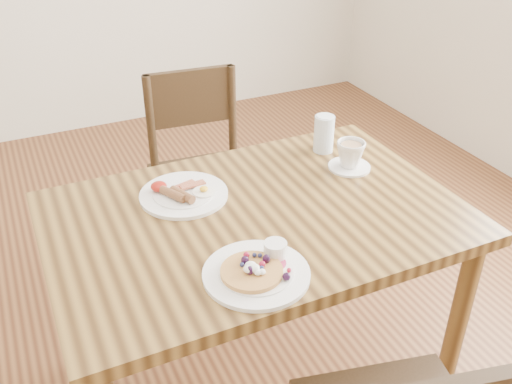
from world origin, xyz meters
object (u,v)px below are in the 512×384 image
Objects in this scene: breakfast_plate at (182,194)px; chair_far at (202,167)px; teacup_saucer at (350,156)px; water_glass at (324,134)px; dining_table at (256,240)px; pancake_plate at (257,270)px.

chair_far is at bearing 65.52° from breakfast_plate.
teacup_saucer is 0.15m from water_glass.
dining_table is at bearing -46.29° from breakfast_plate.
chair_far is 0.71m from breakfast_plate.
pancake_plate reaches higher than breakfast_plate.
chair_far is 0.78m from teacup_saucer.
water_glass is at bearing 95.66° from teacup_saucer.
breakfast_plate is (-0.27, -0.59, 0.27)m from chair_far.
water_glass is (0.55, 0.09, 0.05)m from breakfast_plate.
dining_table is 0.26m from breakfast_plate.
water_glass reaches higher than dining_table.
water_glass is (-0.01, 0.15, 0.02)m from teacup_saucer.
chair_far is at bearing 113.99° from teacup_saucer.
teacup_saucer is at bearing 118.81° from chair_far.
water_glass reaches higher than breakfast_plate.
breakfast_plate is at bearing 133.71° from dining_table.
chair_far reaches higher than dining_table.
water_glass is (0.28, -0.51, 0.32)m from chair_far.
chair_far reaches higher than breakfast_plate.
dining_table is 0.49m from water_glass.
pancake_plate is 2.08× the size of water_glass.
chair_far is 3.26× the size of pancake_plate.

